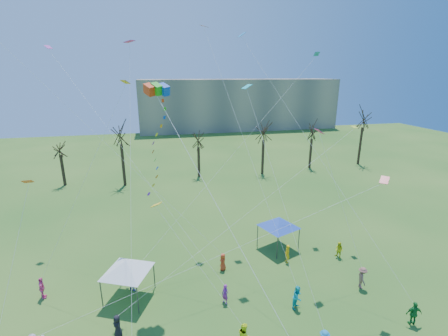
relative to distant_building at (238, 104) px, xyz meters
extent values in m
cube|color=gray|center=(0.00, 0.00, 0.00)|extent=(60.00, 14.00, 15.00)
cylinder|color=black|center=(-40.08, -45.18, -5.08)|extent=(0.44, 0.44, 4.84)
cylinder|color=black|center=(-30.97, -47.24, -4.26)|extent=(0.44, 0.44, 6.49)
cylinder|color=black|center=(-19.12, -45.52, -4.99)|extent=(0.44, 0.44, 5.02)
cylinder|color=black|center=(-8.22, -46.38, -4.54)|extent=(0.44, 0.44, 5.91)
cylinder|color=black|center=(1.39, -45.03, -4.79)|extent=(0.44, 0.44, 5.41)
cylinder|color=black|center=(11.70, -44.68, -3.97)|extent=(0.44, 0.44, 7.06)
cube|color=red|center=(-26.12, -72.46, 8.06)|extent=(0.85, 1.12, 0.97)
cube|color=#19AA16|center=(-25.63, -72.46, 8.06)|extent=(0.85, 1.12, 0.97)
cube|color=blue|center=(-25.14, -72.46, 8.06)|extent=(0.85, 1.12, 0.97)
cylinder|color=white|center=(-22.35, -78.98, 1.08)|extent=(0.02, 0.02, 19.14)
cylinder|color=#3F3F44|center=(-30.52, -74.48, -6.34)|extent=(0.10, 0.10, 2.32)
cylinder|color=#3F3F44|center=(-27.90, -75.66, -6.34)|extent=(0.10, 0.10, 2.32)
cylinder|color=#3F3F44|center=(-29.34, -71.86, -6.34)|extent=(0.10, 0.10, 2.32)
cylinder|color=#3F3F44|center=(-26.72, -73.04, -6.34)|extent=(0.10, 0.10, 2.32)
pyramid|color=white|center=(-28.62, -73.76, -4.69)|extent=(4.03, 4.03, 0.99)
cylinder|color=#3F3F44|center=(-15.55, -71.31, -6.35)|extent=(0.10, 0.10, 2.30)
cylinder|color=#3F3F44|center=(-12.89, -70.28, -6.35)|extent=(0.10, 0.10, 2.30)
cylinder|color=#3F3F44|center=(-16.58, -68.65, -6.35)|extent=(0.10, 0.10, 2.30)
cylinder|color=#3F3F44|center=(-13.92, -67.62, -6.35)|extent=(0.10, 0.10, 2.30)
pyramid|color=#2448B6|center=(-14.73, -69.47, -4.70)|extent=(4.09, 4.09, 0.99)
imported|color=#E8FF1A|center=(-21.30, -80.14, -6.58)|extent=(0.77, 0.95, 1.83)
imported|color=#1A792E|center=(-9.42, -80.86, -6.60)|extent=(1.12, 0.67, 1.79)
imported|color=black|center=(-29.14, -77.43, -6.71)|extent=(0.79, 0.92, 1.58)
imported|color=#86228B|center=(-21.57, -75.97, -6.72)|extent=(0.63, 0.68, 1.57)
imported|color=#0DB0BA|center=(-16.48, -77.61, -6.59)|extent=(1.12, 1.09, 1.82)
imported|color=#865649|center=(-10.44, -76.67, -6.58)|extent=(1.00, 1.34, 1.84)
imported|color=#FF549F|center=(-35.15, -72.37, -6.61)|extent=(0.64, 1.11, 1.78)
imported|color=#5254B2|center=(-28.46, -72.88, -6.72)|extent=(1.39, 1.31, 1.57)
imported|color=red|center=(-20.83, -71.87, -6.71)|extent=(0.88, 0.91, 1.58)
imported|color=#FFB60D|center=(-14.84, -72.02, -6.63)|extent=(0.43, 0.64, 1.73)
imported|color=#CFD015|center=(-9.79, -72.38, -6.72)|extent=(0.83, 0.93, 1.57)
cube|color=red|center=(-33.29, -76.04, 3.15)|extent=(0.58, 0.67, 0.34)
cylinder|color=white|center=(-34.18, -78.39, -1.52)|extent=(0.01, 0.01, 10.27)
cube|color=#F428A1|center=(-27.50, -66.87, 11.62)|extent=(1.00, 0.95, 0.18)
cylinder|color=white|center=(-27.75, -73.68, 2.71)|extent=(0.01, 0.01, 22.12)
cube|color=yellow|center=(-26.14, -76.80, 1.35)|extent=(0.76, 0.72, 0.31)
cylinder|color=white|center=(-23.72, -78.47, -2.43)|extent=(0.01, 0.01, 9.26)
cube|color=#1BCBD0|center=(-18.66, -70.82, 8.14)|extent=(0.84, 0.77, 0.35)
cylinder|color=white|center=(-17.64, -76.22, 0.97)|extent=(0.01, 0.01, 17.75)
cube|color=#2382CA|center=(-17.33, -64.36, 12.65)|extent=(0.77, 0.71, 0.45)
cylinder|color=white|center=(-13.38, -72.61, 3.22)|extent=(0.01, 0.01, 25.98)
cube|color=#B51625|center=(-10.96, -78.00, 2.23)|extent=(0.83, 0.82, 0.38)
cylinder|color=white|center=(-22.42, -78.07, -1.99)|extent=(0.01, 0.01, 24.28)
cube|color=#BCD832|center=(-7.27, -68.86, 4.22)|extent=(0.46, 0.60, 0.16)
cylinder|color=white|center=(-18.21, -73.14, -0.99)|extent=(0.01, 0.01, 25.55)
cube|color=#BD36AD|center=(-35.19, -61.02, 11.51)|extent=(0.79, 0.79, 0.34)
cylinder|color=white|center=(-28.38, -68.50, 2.65)|extent=(0.01, 0.01, 26.62)
cube|color=#DD540B|center=(-20.81, -63.66, 13.38)|extent=(0.85, 0.83, 0.22)
cylinder|color=white|center=(-18.65, -70.63, 3.59)|extent=(0.01, 0.01, 24.11)
cube|color=#FB2978|center=(-13.60, -73.61, 4.88)|extent=(0.69, 0.61, 0.40)
cylinder|color=white|center=(-12.02, -75.14, -0.66)|extent=(0.01, 0.01, 11.55)
cube|color=orange|center=(-27.72, -71.77, 8.57)|extent=(0.69, 0.71, 0.28)
cylinder|color=white|center=(-31.44, -72.07, 1.18)|extent=(0.01, 0.01, 16.19)
cube|color=#1778AD|center=(-9.47, -64.49, 11.03)|extent=(0.58, 0.64, 0.39)
cylinder|color=white|center=(-18.97, -68.69, 2.41)|extent=(0.01, 0.01, 26.73)
cylinder|color=white|center=(-28.61, -71.04, 3.03)|extent=(0.01, 0.01, 23.89)
camera|label=1|loc=(-25.95, -95.08, 9.13)|focal=25.00mm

